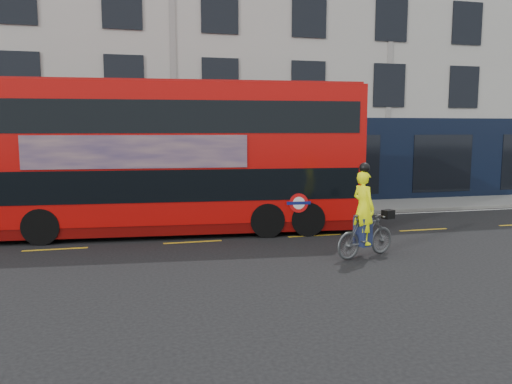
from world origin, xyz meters
name	(u,v)px	position (x,y,z in m)	size (l,w,h in m)	color
ground	(199,254)	(0.00, 0.00, 0.00)	(120.00, 120.00, 0.00)	black
pavement	(179,214)	(0.00, 6.50, 0.06)	(60.00, 3.00, 0.12)	slate
kerb	(182,220)	(0.00, 5.00, 0.07)	(60.00, 0.12, 0.13)	slate
building_terrace	(165,50)	(0.00, 12.94, 7.49)	(50.00, 10.07, 15.00)	#B0ADA5
road_edge_line	(183,223)	(0.00, 4.70, 0.00)	(58.00, 0.10, 0.01)	silver
lane_dashes	(193,242)	(0.00, 1.50, 0.00)	(58.00, 0.12, 0.01)	gold
bus	(176,157)	(-0.32, 3.16, 2.55)	(12.54, 3.82, 4.98)	#B30907
cyclist	(365,226)	(4.35, -1.42, 0.87)	(2.08, 1.17, 2.59)	#4A4D4F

